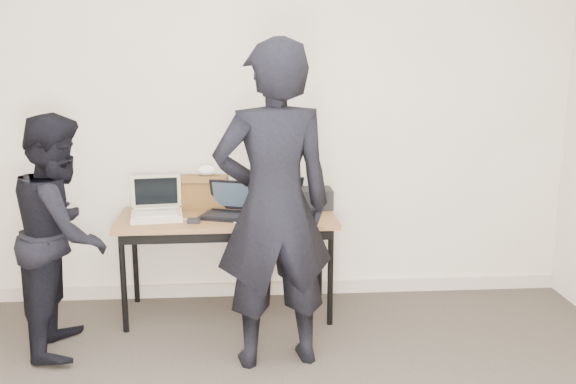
{
  "coord_description": "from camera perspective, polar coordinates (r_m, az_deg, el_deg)",
  "views": [
    {
      "loc": [
        -0.19,
        -2.43,
        1.85
      ],
      "look_at": [
        0.1,
        1.6,
        0.95
      ],
      "focal_mm": 40.0,
      "sensor_mm": 36.0,
      "label": 1
    }
  ],
  "objects": [
    {
      "name": "power_brick",
      "position": [
        4.32,
        -8.38,
        -2.55
      ],
      "size": [
        0.09,
        0.06,
        0.03
      ],
      "primitive_type": "cube",
      "rotation": [
        0.0,
        0.0,
        -0.06
      ],
      "color": "black",
      "rests_on": "desk"
    },
    {
      "name": "baseboard",
      "position": [
        5.01,
        -1.67,
        -8.55
      ],
      "size": [
        4.5,
        0.03,
        0.1
      ],
      "primitive_type": "cube",
      "color": "#BFB09E",
      "rests_on": "ground"
    },
    {
      "name": "cables",
      "position": [
        4.45,
        -3.42,
        -2.15
      ],
      "size": [
        0.99,
        0.41,
        0.01
      ],
      "rotation": [
        0.0,
        0.0,
        -0.16
      ],
      "color": "silver",
      "rests_on": "desk"
    },
    {
      "name": "desk",
      "position": [
        4.49,
        -5.39,
        -2.88
      ],
      "size": [
        1.51,
        0.67,
        0.72
      ],
      "rotation": [
        0.0,
        0.0,
        0.02
      ],
      "color": "brown",
      "rests_on": "ground"
    },
    {
      "name": "laptop_beige",
      "position": [
        4.51,
        -11.59,
        -1.53
      ],
      "size": [
        0.38,
        0.37,
        0.28
      ],
      "rotation": [
        0.0,
        0.0,
        0.12
      ],
      "color": "beige",
      "rests_on": "desk"
    },
    {
      "name": "person_observer",
      "position": [
        4.2,
        -19.48,
        -3.49
      ],
      "size": [
        0.61,
        0.76,
        1.48
      ],
      "primitive_type": "imported",
      "rotation": [
        0.0,
        0.0,
        1.64
      ],
      "color": "black",
      "rests_on": "ground"
    },
    {
      "name": "equipment_box",
      "position": [
        4.67,
        2.36,
        -0.57
      ],
      "size": [
        0.26,
        0.22,
        0.14
      ],
      "primitive_type": "cube",
      "rotation": [
        0.0,
        0.0,
        0.02
      ],
      "color": "black",
      "rests_on": "desk"
    },
    {
      "name": "leather_satchel",
      "position": [
        4.68,
        -7.59,
        0.03
      ],
      "size": [
        0.37,
        0.2,
        0.25
      ],
      "rotation": [
        0.0,
        0.0,
        -0.08
      ],
      "color": "brown",
      "rests_on": "desk"
    },
    {
      "name": "room",
      "position": [
        2.49,
        0.32,
        0.99
      ],
      "size": [
        4.6,
        4.6,
        2.8
      ],
      "color": "#3F3730",
      "rests_on": "ground"
    },
    {
      "name": "laptop_center",
      "position": [
        4.48,
        -5.45,
        -1.44
      ],
      "size": [
        0.39,
        0.38,
        0.24
      ],
      "rotation": [
        0.0,
        0.0,
        -0.34
      ],
      "color": "black",
      "rests_on": "desk"
    },
    {
      "name": "person_typist",
      "position": [
        3.7,
        -1.26,
        -1.35
      ],
      "size": [
        0.77,
        0.57,
        1.92
      ],
      "primitive_type": "imported",
      "rotation": [
        0.0,
        0.0,
        3.31
      ],
      "color": "black",
      "rests_on": "ground"
    },
    {
      "name": "laptop_right",
      "position": [
        4.62,
        0.24,
        -1.0
      ],
      "size": [
        0.39,
        0.39,
        0.22
      ],
      "rotation": [
        0.0,
        0.0,
        0.46
      ],
      "color": "black",
      "rests_on": "desk"
    },
    {
      "name": "tissue",
      "position": [
        4.65,
        -7.27,
        1.94
      ],
      "size": [
        0.14,
        0.11,
        0.08
      ],
      "primitive_type": "ellipsoid",
      "rotation": [
        0.0,
        0.0,
        0.1
      ],
      "color": "white",
      "rests_on": "leather_satchel"
    }
  ]
}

